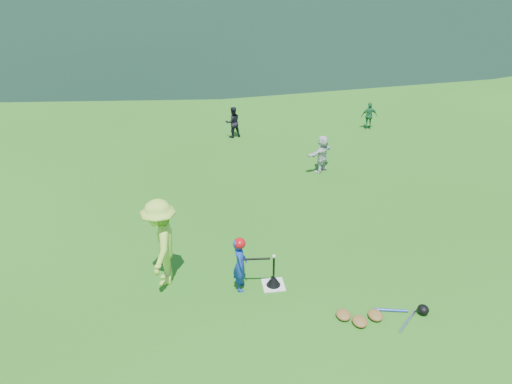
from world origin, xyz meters
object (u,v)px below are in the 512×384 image
at_px(adult_coach, 161,243).
at_px(batting_tee, 273,280).
at_px(home_plate, 273,285).
at_px(equipment_pile, 376,315).
at_px(fielder_d, 322,154).
at_px(fielder_c, 369,116).
at_px(fielder_b, 233,122).
at_px(batter_child, 240,264).

xyz_separation_m(adult_coach, batting_tee, (2.24, -0.49, -0.83)).
xyz_separation_m(home_plate, equipment_pile, (1.76, -1.26, 0.06)).
height_order(home_plate, equipment_pile, equipment_pile).
height_order(fielder_d, batting_tee, fielder_d).
bearing_deg(home_plate, fielder_c, 59.26).
distance_m(adult_coach, batting_tee, 2.44).
bearing_deg(fielder_b, home_plate, 77.10).
xyz_separation_m(fielder_c, batting_tee, (-5.11, -8.59, -0.37)).
distance_m(fielder_b, fielder_c, 5.05).
bearing_deg(equipment_pile, adult_coach, 156.40).
bearing_deg(equipment_pile, fielder_c, 71.20).
height_order(home_plate, fielder_b, fielder_b).
height_order(batter_child, batting_tee, batter_child).
bearing_deg(equipment_pile, home_plate, 144.44).
xyz_separation_m(home_plate, batting_tee, (0.00, 0.00, 0.12)).
xyz_separation_m(batter_child, fielder_c, (5.79, 8.56, -0.09)).
relative_size(home_plate, batter_child, 0.38).
relative_size(adult_coach, batting_tee, 2.81).
xyz_separation_m(adult_coach, equipment_pile, (4.00, -1.75, -0.89)).
height_order(adult_coach, equipment_pile, adult_coach).
bearing_deg(home_plate, fielder_b, 89.63).
distance_m(adult_coach, fielder_b, 8.34).
relative_size(home_plate, adult_coach, 0.24).
relative_size(home_plate, equipment_pile, 0.25).
height_order(batter_child, adult_coach, adult_coach).
relative_size(adult_coach, fielder_b, 1.72).
height_order(fielder_d, equipment_pile, fielder_d).
bearing_deg(fielder_c, batter_child, 59.13).
xyz_separation_m(batter_child, fielder_b, (0.74, 8.47, -0.04)).
bearing_deg(home_plate, equipment_pile, -35.56).
xyz_separation_m(batter_child, equipment_pile, (2.44, -1.28, -0.53)).
bearing_deg(batting_tee, batter_child, 178.03).
xyz_separation_m(fielder_c, equipment_pile, (-3.35, -9.84, -0.44)).
xyz_separation_m(adult_coach, fielder_c, (7.35, 8.10, -0.46)).
bearing_deg(batting_tee, fielder_d, 65.34).
distance_m(fielder_c, fielder_d, 4.26).
bearing_deg(adult_coach, home_plate, 82.90).
bearing_deg(fielder_b, adult_coach, 61.47).
bearing_deg(home_plate, fielder_d, 65.34).
bearing_deg(fielder_d, fielder_b, -91.40).
bearing_deg(batter_child, fielder_b, -0.69).
bearing_deg(home_plate, batter_child, 178.03).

